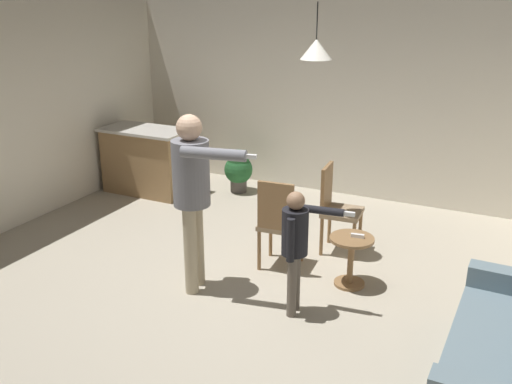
# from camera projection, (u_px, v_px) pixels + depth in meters

# --- Properties ---
(ground) EXTENTS (7.68, 7.68, 0.00)m
(ground) POSITION_uv_depth(u_px,v_px,m) (230.00, 286.00, 5.64)
(ground) COLOR #B2A893
(wall_back) EXTENTS (6.40, 0.10, 2.70)m
(wall_back) POSITION_uv_depth(u_px,v_px,m) (338.00, 100.00, 7.90)
(wall_back) COLOR silver
(wall_back) RESTS_ON ground
(kitchen_counter) EXTENTS (1.26, 0.66, 0.95)m
(kitchen_counter) POSITION_uv_depth(u_px,v_px,m) (147.00, 160.00, 8.16)
(kitchen_counter) COLOR #99754C
(kitchen_counter) RESTS_ON ground
(side_table_by_couch) EXTENTS (0.44, 0.44, 0.52)m
(side_table_by_couch) POSITION_uv_depth(u_px,v_px,m) (351.00, 255.00, 5.57)
(side_table_by_couch) COLOR olive
(side_table_by_couch) RESTS_ON ground
(person_adult) EXTENTS (0.89, 0.50, 1.75)m
(person_adult) POSITION_uv_depth(u_px,v_px,m) (193.00, 185.00, 5.25)
(person_adult) COLOR tan
(person_adult) RESTS_ON ground
(person_child) EXTENTS (0.59, 0.39, 1.18)m
(person_child) POSITION_uv_depth(u_px,v_px,m) (296.00, 240.00, 4.94)
(person_child) COLOR #60564C
(person_child) RESTS_ON ground
(dining_chair_by_counter) EXTENTS (0.45, 0.45, 1.00)m
(dining_chair_by_counter) POSITION_uv_depth(u_px,v_px,m) (279.00, 221.00, 5.83)
(dining_chair_by_counter) COLOR olive
(dining_chair_by_counter) RESTS_ON ground
(dining_chair_near_wall) EXTENTS (0.45, 0.45, 1.00)m
(dining_chair_near_wall) POSITION_uv_depth(u_px,v_px,m) (336.00, 205.00, 6.26)
(dining_chair_near_wall) COLOR olive
(dining_chair_near_wall) RESTS_ON ground
(potted_plant_corner) EXTENTS (0.42, 0.42, 0.64)m
(potted_plant_corner) POSITION_uv_depth(u_px,v_px,m) (238.00, 169.00, 8.22)
(potted_plant_corner) COLOR #4C4742
(potted_plant_corner) RESTS_ON ground
(spare_remote_on_table) EXTENTS (0.13, 0.05, 0.04)m
(spare_remote_on_table) POSITION_uv_depth(u_px,v_px,m) (357.00, 236.00, 5.50)
(spare_remote_on_table) COLOR white
(spare_remote_on_table) RESTS_ON side_table_by_couch
(ceiling_light_pendant) EXTENTS (0.32, 0.32, 0.55)m
(ceiling_light_pendant) POSITION_uv_depth(u_px,v_px,m) (316.00, 49.00, 5.61)
(ceiling_light_pendant) COLOR silver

